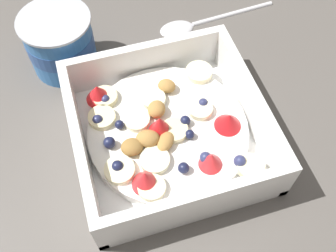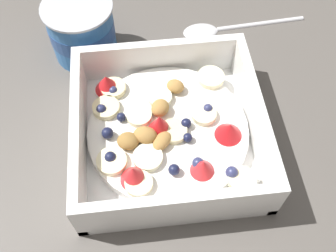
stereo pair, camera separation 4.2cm
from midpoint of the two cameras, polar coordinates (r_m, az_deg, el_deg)
ground_plane at (r=0.45m, az=3.15°, el=-0.96°), size 2.40×2.40×0.00m
fruit_bowl at (r=0.43m, az=2.62°, el=-1.03°), size 0.20×0.20×0.06m
spoon at (r=0.56m, az=9.68°, el=13.85°), size 0.04×0.17×0.01m
yogurt_cup at (r=0.51m, az=-10.10°, el=13.51°), size 0.09×0.09×0.07m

